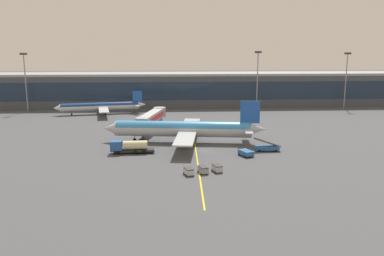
{
  "coord_description": "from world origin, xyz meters",
  "views": [
    {
      "loc": [
        -8.61,
        -98.67,
        26.07
      ],
      "look_at": [
        -2.44,
        7.04,
        4.5
      ],
      "focal_mm": 37.46,
      "sensor_mm": 36.0,
      "label": 1
    }
  ],
  "objects": [
    {
      "name": "pushback_tug",
      "position": [
        9.98,
        -5.79,
        0.85
      ],
      "size": [
        3.65,
        4.41,
        1.4
      ],
      "color": "#285B9E",
      "rests_on": "ground_plane"
    },
    {
      "name": "jet_bridge",
      "position": [
        -13.69,
        22.61,
        4.87
      ],
      "size": [
        8.44,
        22.73,
        6.55
      ],
      "color": "#B2B7BC",
      "rests_on": "ground_plane"
    },
    {
      "name": "belt_loader",
      "position": [
        16.18,
        -1.44,
        0.99
      ],
      "size": [
        6.98,
        2.36,
        3.49
      ],
      "color": "#285B9E",
      "rests_on": "ground_plane"
    },
    {
      "name": "baggage_cart_0",
      "position": [
        -4.65,
        -19.45,
        0.78
      ],
      "size": [
        2.25,
        2.98,
        1.48
      ],
      "color": "#B2B7BC",
      "rests_on": "ground_plane"
    },
    {
      "name": "apron_lead_in_line",
      "position": [
        -1.79,
        2.0,
        0.0
      ],
      "size": [
        2.71,
        79.97,
        0.01
      ],
      "primitive_type": "cube",
      "rotation": [
        0.0,
        0.0,
        -0.03
      ],
      "color": "yellow",
      "rests_on": "ground_plane"
    },
    {
      "name": "apron_light_mast_2",
      "position": [
        66.46,
        67.41,
        13.84
      ],
      "size": [
        2.8,
        0.5,
        23.69
      ],
      "color": "gray",
      "rests_on": "ground_plane"
    },
    {
      "name": "baggage_cart_2",
      "position": [
        1.48,
        -17.62,
        0.78
      ],
      "size": [
        2.25,
        2.98,
        1.48
      ],
      "color": "#B2B7BC",
      "rests_on": "ground_plane"
    },
    {
      "name": "apron_light_mast_1",
      "position": [
        28.48,
        67.41,
        14.12
      ],
      "size": [
        2.8,
        0.5,
        24.25
      ],
      "color": "gray",
      "rests_on": "ground_plane"
    },
    {
      "name": "terminal_building",
      "position": [
        2.43,
        79.37,
        7.35
      ],
      "size": [
        193.69,
        17.02,
        14.67
      ],
      "color": "#424751",
      "rests_on": "ground_plane"
    },
    {
      "name": "fuel_tanker",
      "position": [
        -18.53,
        -1.64,
        1.75
      ],
      "size": [
        10.9,
        3.05,
        3.25
      ],
      "color": "#232326",
      "rests_on": "ground_plane"
    },
    {
      "name": "ground_plane",
      "position": [
        0.0,
        0.0,
        0.0
      ],
      "size": [
        700.0,
        700.0,
        0.0
      ],
      "primitive_type": "plane",
      "color": "#47494F"
    },
    {
      "name": "apron_light_mast_0",
      "position": [
        -66.46,
        67.41,
        13.8
      ],
      "size": [
        2.8,
        0.5,
        23.63
      ],
      "color": "gray",
      "rests_on": "ground_plane"
    },
    {
      "name": "commuter_jet_far",
      "position": [
        -35.38,
        58.87,
        3.06
      ],
      "size": [
        35.49,
        28.51,
        8.67
      ],
      "color": "silver",
      "rests_on": "ground_plane"
    },
    {
      "name": "main_airliner",
      "position": [
        -4.6,
        9.0,
        3.86
      ],
      "size": [
        45.06,
        35.87,
        11.77
      ],
      "color": "#B2B7BC",
      "rests_on": "ground_plane"
    },
    {
      "name": "baggage_cart_1",
      "position": [
        -1.59,
        -18.53,
        0.78
      ],
      "size": [
        2.25,
        2.98,
        1.48
      ],
      "color": "gray",
      "rests_on": "ground_plane"
    }
  ]
}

